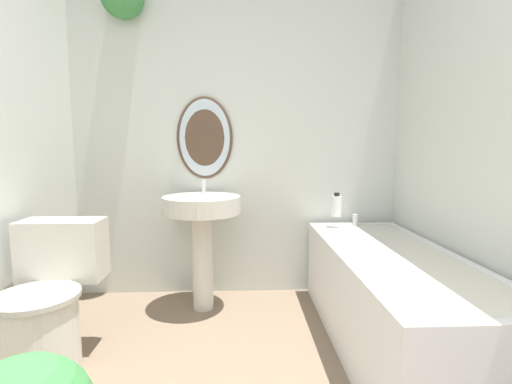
% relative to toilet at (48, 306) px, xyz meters
% --- Properties ---
extents(wall_back, '(2.48, 0.29, 2.40)m').
position_rel_toilet_xyz_m(wall_back, '(0.86, 1.00, 0.93)').
color(wall_back, silver).
rests_on(wall_back, ground_plane).
extents(toilet, '(0.41, 0.56, 0.72)m').
position_rel_toilet_xyz_m(toilet, '(0.00, 0.00, 0.00)').
color(toilet, beige).
rests_on(toilet, ground_plane).
extents(pedestal_sink, '(0.52, 0.52, 0.87)m').
position_rel_toilet_xyz_m(pedestal_sink, '(0.68, 0.68, 0.27)').
color(pedestal_sink, beige).
rests_on(pedestal_sink, ground_plane).
extents(bathtub, '(0.63, 1.61, 0.61)m').
position_rel_toilet_xyz_m(bathtub, '(1.76, 0.12, -0.05)').
color(bathtub, silver).
rests_on(bathtub, ground_plane).
extents(shampoo_bottle, '(0.07, 0.07, 0.17)m').
position_rel_toilet_xyz_m(shampoo_bottle, '(1.60, 0.77, 0.36)').
color(shampoo_bottle, white).
rests_on(shampoo_bottle, bathtub).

